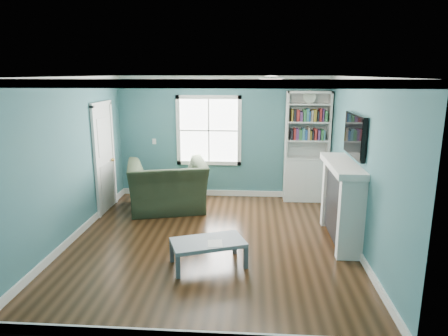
{
  "coord_description": "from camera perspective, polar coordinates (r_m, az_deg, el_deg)",
  "views": [
    {
      "loc": [
        0.64,
        -5.98,
        2.65
      ],
      "look_at": [
        0.18,
        0.4,
        1.13
      ],
      "focal_mm": 32.0,
      "sensor_mm": 36.0,
      "label": 1
    }
  ],
  "objects": [
    {
      "name": "fireplace",
      "position": [
        6.66,
        16.48,
        -4.78
      ],
      "size": [
        0.44,
        1.58,
        1.3
      ],
      "color": "black",
      "rests_on": "ground"
    },
    {
      "name": "ceiling_fixture",
      "position": [
        6.09,
        6.75,
        12.35
      ],
      "size": [
        0.38,
        0.38,
        0.15
      ],
      "color": "white",
      "rests_on": "room_walls"
    },
    {
      "name": "coffee_table",
      "position": [
        5.69,
        -2.29,
        -10.79
      ],
      "size": [
        1.14,
        0.87,
        0.37
      ],
      "rotation": [
        0.0,
        0.0,
        0.36
      ],
      "color": "#464C54",
      "rests_on": "ground"
    },
    {
      "name": "window",
      "position": [
        8.6,
        -2.19,
        5.36
      ],
      "size": [
        1.4,
        0.06,
        1.5
      ],
      "color": "white",
      "rests_on": "room_walls"
    },
    {
      "name": "room_walls",
      "position": [
        6.11,
        -1.93,
        3.31
      ],
      "size": [
        5.0,
        5.0,
        5.0
      ],
      "color": "#386D77",
      "rests_on": "ground"
    },
    {
      "name": "light_switch",
      "position": [
        8.85,
        -9.94,
        3.76
      ],
      "size": [
        0.08,
        0.01,
        0.12
      ],
      "primitive_type": "cube",
      "color": "white",
      "rests_on": "room_walls"
    },
    {
      "name": "recliner",
      "position": [
        7.89,
        -8.09,
        -1.42
      ],
      "size": [
        1.69,
        1.32,
        1.3
      ],
      "primitive_type": "imported",
      "rotation": [
        0.0,
        0.0,
        -2.88
      ],
      "color": "#232D1C",
      "rests_on": "ground"
    },
    {
      "name": "bookshelf",
      "position": [
        8.53,
        11.66,
        1.44
      ],
      "size": [
        0.9,
        0.35,
        2.31
      ],
      "color": "silver",
      "rests_on": "ground"
    },
    {
      "name": "tv",
      "position": [
        6.44,
        18.17,
        4.47
      ],
      "size": [
        0.06,
        1.1,
        0.65
      ],
      "primitive_type": "cube",
      "color": "black",
      "rests_on": "fireplace"
    },
    {
      "name": "floor",
      "position": [
        6.57,
        -1.82,
        -10.39
      ],
      "size": [
        5.0,
        5.0,
        0.0
      ],
      "primitive_type": "plane",
      "color": "black",
      "rests_on": "ground"
    },
    {
      "name": "door",
      "position": [
        8.07,
        -16.73,
        1.55
      ],
      "size": [
        0.12,
        0.98,
        2.17
      ],
      "color": "silver",
      "rests_on": "ground"
    },
    {
      "name": "paper_sheet",
      "position": [
        5.59,
        -1.3,
        -10.72
      ],
      "size": [
        0.23,
        0.28,
        0.0
      ],
      "primitive_type": "cube",
      "rotation": [
        0.0,
        0.0,
        0.12
      ],
      "color": "white",
      "rests_on": "coffee_table"
    },
    {
      "name": "trim",
      "position": [
        6.18,
        -1.91,
        0.16
      ],
      "size": [
        4.5,
        5.0,
        2.6
      ],
      "color": "white",
      "rests_on": "ground"
    }
  ]
}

